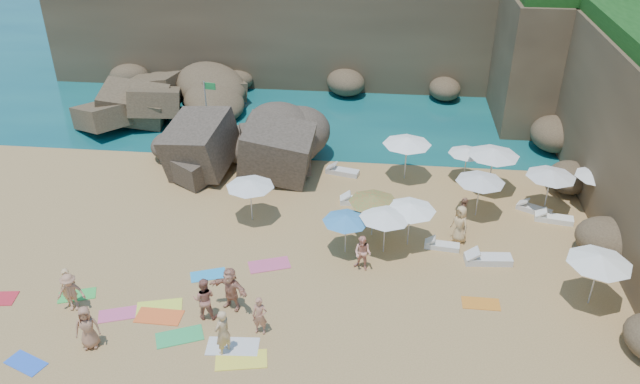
# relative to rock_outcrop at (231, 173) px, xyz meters

# --- Properties ---
(ground) EXTENTS (120.00, 120.00, 0.00)m
(ground) POSITION_rel_rock_outcrop_xyz_m (3.51, -7.99, 0.00)
(ground) COLOR tan
(ground) RESTS_ON ground
(seawater) EXTENTS (120.00, 120.00, 0.00)m
(seawater) POSITION_rel_rock_outcrop_xyz_m (3.51, 22.01, 0.00)
(seawater) COLOR #0C4751
(seawater) RESTS_ON ground
(cliff_back) EXTENTS (44.00, 8.00, 8.00)m
(cliff_back) POSITION_rel_rock_outcrop_xyz_m (5.51, 17.01, 4.00)
(cliff_back) COLOR brown
(cliff_back) RESTS_ON ground
(cliff_corner) EXTENTS (10.00, 12.00, 8.00)m
(cliff_corner) POSITION_rel_rock_outcrop_xyz_m (20.51, 12.01, 4.00)
(cliff_corner) COLOR brown
(cliff_corner) RESTS_ON ground
(rock_promontory) EXTENTS (12.00, 7.00, 2.00)m
(rock_promontory) POSITION_rel_rock_outcrop_xyz_m (-7.49, 8.01, 0.00)
(rock_promontory) COLOR brown
(rock_promontory) RESTS_ON ground
(marina_masts) EXTENTS (3.10, 0.10, 6.00)m
(marina_masts) POSITION_rel_rock_outcrop_xyz_m (-12.99, 22.01, 3.00)
(marina_masts) COLOR white
(marina_masts) RESTS_ON ground
(rock_outcrop) EXTENTS (9.40, 8.29, 3.12)m
(rock_outcrop) POSITION_rel_rock_outcrop_xyz_m (0.00, 0.00, 0.00)
(rock_outcrop) COLOR brown
(rock_outcrop) RESTS_ON ground
(flag_pole) EXTENTS (0.72, 0.12, 3.71)m
(flag_pole) POSITION_rel_rock_outcrop_xyz_m (-2.24, 4.32, 2.37)
(flag_pole) COLOR silver
(flag_pole) RESTS_ON ground
(parasol_0) EXTENTS (2.34, 2.34, 2.21)m
(parasol_0) POSITION_rel_rock_outcrop_xyz_m (2.13, -4.56, 2.03)
(parasol_0) COLOR silver
(parasol_0) RESTS_ON ground
(parasol_1) EXTENTS (2.02, 2.02, 1.91)m
(parasol_1) POSITION_rel_rock_outcrop_xyz_m (12.81, 0.60, 1.75)
(parasol_1) COLOR silver
(parasol_1) RESTS_ON ground
(parasol_2) EXTENTS (2.61, 2.61, 2.47)m
(parasol_2) POSITION_rel_rock_outcrop_xyz_m (9.60, 0.42, 2.26)
(parasol_2) COLOR silver
(parasol_2) RESTS_ON ground
(parasol_3) EXTENTS (2.42, 2.42, 2.29)m
(parasol_3) POSITION_rel_rock_outcrop_xyz_m (16.53, -2.18, 2.10)
(parasol_3) COLOR silver
(parasol_3) RESTS_ON ground
(parasol_4) EXTENTS (2.64, 2.64, 2.50)m
(parasol_4) POSITION_rel_rock_outcrop_xyz_m (13.98, -0.51, 2.29)
(parasol_4) COLOR silver
(parasol_4) RESTS_ON ground
(parasol_5) EXTENTS (2.31, 2.31, 2.19)m
(parasol_5) POSITION_rel_rock_outcrop_xyz_m (8.56, -6.60, 2.01)
(parasol_5) COLOR silver
(parasol_5) RESTS_ON ground
(parasol_6) EXTENTS (2.29, 2.29, 2.16)m
(parasol_6) POSITION_rel_rock_outcrop_xyz_m (7.99, -5.29, 1.99)
(parasol_6) COLOR silver
(parasol_6) RESTS_ON ground
(parasol_7) EXTENTS (2.33, 2.33, 2.20)m
(parasol_7) POSITION_rel_rock_outcrop_xyz_m (9.65, -5.90, 2.02)
(parasol_7) COLOR silver
(parasol_7) RESTS_ON ground
(parasol_8) EXTENTS (2.29, 2.29, 2.17)m
(parasol_8) POSITION_rel_rock_outcrop_xyz_m (18.91, -1.76, 1.99)
(parasol_8) COLOR silver
(parasol_8) RESTS_ON ground
(parasol_9) EXTENTS (2.38, 2.38, 2.25)m
(parasol_9) POSITION_rel_rock_outcrop_xyz_m (13.06, -3.00, 2.06)
(parasol_9) COLOR silver
(parasol_9) RESTS_ON ground
(parasol_10) EXTENTS (2.09, 2.09, 1.98)m
(parasol_10) POSITION_rel_rock_outcrop_xyz_m (6.85, -6.81, 1.82)
(parasol_10) COLOR silver
(parasol_10) RESTS_ON ground
(parasol_11) EXTENTS (2.52, 2.52, 2.38)m
(parasol_11) POSITION_rel_rock_outcrop_xyz_m (16.85, -9.30, 2.18)
(parasol_11) COLOR silver
(parasol_11) RESTS_ON ground
(lounger_0) EXTENTS (1.91, 1.01, 0.28)m
(lounger_0) POSITION_rel_rock_outcrop_xyz_m (6.19, 0.55, 0.14)
(lounger_0) COLOR silver
(lounger_0) RESTS_ON ground
(lounger_1) EXTENTS (1.87, 0.79, 0.28)m
(lounger_1) POSITION_rel_rock_outcrop_xyz_m (7.19, -2.46, 0.14)
(lounger_1) COLOR white
(lounger_1) RESTS_ON ground
(lounger_2) EXTENTS (1.87, 0.89, 0.28)m
(lounger_2) POSITION_rel_rock_outcrop_xyz_m (16.78, -3.18, 0.14)
(lounger_2) COLOR white
(lounger_2) RESTS_ON ground
(lounger_3) EXTENTS (1.62, 0.71, 0.24)m
(lounger_3) POSITION_rel_rock_outcrop_xyz_m (11.21, -6.05, 0.12)
(lounger_3) COLOR silver
(lounger_3) RESTS_ON ground
(lounger_4) EXTENTS (1.75, 1.31, 0.26)m
(lounger_4) POSITION_rel_rock_outcrop_xyz_m (15.99, -2.40, 0.13)
(lounger_4) COLOR silver
(lounger_4) RESTS_ON ground
(lounger_5) EXTENTS (2.09, 0.85, 0.32)m
(lounger_5) POSITION_rel_rock_outcrop_xyz_m (13.16, -6.94, 0.16)
(lounger_5) COLOR silver
(lounger_5) RESTS_ON ground
(towel_0) EXTENTS (1.65, 1.24, 0.03)m
(towel_0) POSITION_rel_rock_outcrop_xyz_m (-4.04, -14.81, 0.01)
(towel_0) COLOR blue
(towel_0) RESTS_ON ground
(towel_1) EXTENTS (1.71, 1.23, 0.03)m
(towel_1) POSITION_rel_rock_outcrop_xyz_m (-1.73, -11.95, 0.01)
(towel_1) COLOR #DA5484
(towel_1) RESTS_ON ground
(towel_2) EXTENTS (1.81, 0.93, 0.03)m
(towel_2) POSITION_rel_rock_outcrop_xyz_m (-0.10, -11.91, 0.02)
(towel_2) COLOR orange
(towel_2) RESTS_ON ground
(towel_3) EXTENTS (1.95, 1.49, 0.03)m
(towel_3) POSITION_rel_rock_outcrop_xyz_m (1.03, -12.92, 0.02)
(towel_3) COLOR green
(towel_3) RESTS_ON ground
(towel_4) EXTENTS (1.99, 1.27, 0.03)m
(towel_4) POSITION_rel_rock_outcrop_xyz_m (3.60, -13.86, 0.02)
(towel_4) COLOR yellow
(towel_4) RESTS_ON ground
(towel_5) EXTENTS (1.98, 1.09, 0.03)m
(towel_5) POSITION_rel_rock_outcrop_xyz_m (3.14, -13.23, 0.02)
(towel_5) COLOR silver
(towel_5) RESTS_ON ground
(towel_8) EXTENTS (1.66, 1.22, 0.03)m
(towel_8) POSITION_rel_rock_outcrop_xyz_m (1.13, -9.13, 0.01)
(towel_8) COLOR #2998DA
(towel_8) RESTS_ON ground
(towel_9) EXTENTS (1.98, 1.45, 0.03)m
(towel_9) POSITION_rel_rock_outcrop_xyz_m (3.61, -8.15, 0.02)
(towel_9) COLOR #CF507A
(towel_9) RESTS_ON ground
(towel_10) EXTENTS (1.51, 0.77, 0.03)m
(towel_10) POSITION_rel_rock_outcrop_xyz_m (12.54, -9.80, 0.01)
(towel_10) COLOR orange
(towel_10) RESTS_ON ground
(towel_11) EXTENTS (1.64, 1.19, 0.03)m
(towel_11) POSITION_rel_rock_outcrop_xyz_m (-3.87, -11.02, 0.01)
(towel_11) COLOR green
(towel_11) RESTS_ON ground
(towel_12) EXTENTS (1.95, 1.32, 0.03)m
(towel_12) POSITION_rel_rock_outcrop_xyz_m (-0.27, -11.39, 0.02)
(towel_12) COLOR #E9F941
(towel_12) RESTS_ON ground
(person_stand_0) EXTENTS (0.69, 0.50, 1.76)m
(person_stand_0) POSITION_rel_rock_outcrop_xyz_m (-3.76, -11.62, 0.88)
(person_stand_0) COLOR tan
(person_stand_0) RESTS_ON ground
(person_stand_1) EXTENTS (0.93, 0.75, 1.83)m
(person_stand_1) POSITION_rel_rock_outcrop_xyz_m (1.74, -11.72, 0.91)
(person_stand_1) COLOR #AA6755
(person_stand_1) RESTS_ON ground
(person_stand_2) EXTENTS (1.13, 0.87, 1.62)m
(person_stand_2) POSITION_rel_rock_outcrop_xyz_m (-0.13, 2.84, 0.81)
(person_stand_2) COLOR #E0A27F
(person_stand_2) RESTS_ON ground
(person_stand_3) EXTENTS (0.48, 1.10, 1.85)m
(person_stand_3) POSITION_rel_rock_outcrop_xyz_m (12.20, -4.59, 0.93)
(person_stand_3) COLOR #A46F52
(person_stand_3) RESTS_ON ground
(person_stand_4) EXTENTS (0.96, 1.00, 1.85)m
(person_stand_4) POSITION_rel_rock_outcrop_xyz_m (11.99, -5.39, 0.92)
(person_stand_4) COLOR tan
(person_stand_4) RESTS_ON ground
(person_stand_5) EXTENTS (1.75, 0.82, 1.82)m
(person_stand_5) POSITION_rel_rock_outcrop_xyz_m (-3.38, 4.00, 0.91)
(person_stand_5) COLOR tan
(person_stand_5) RESTS_ON ground
(person_stand_6) EXTENTS (0.76, 0.84, 1.92)m
(person_stand_6) POSITION_rel_rock_outcrop_xyz_m (2.90, -13.51, 0.96)
(person_stand_6) COLOR tan
(person_stand_6) RESTS_ON ground
(person_lie_0) EXTENTS (1.33, 1.83, 0.45)m
(person_lie_0) POSITION_rel_rock_outcrop_xyz_m (-3.58, -11.85, 0.22)
(person_lie_0) COLOR tan
(person_lie_0) RESTS_ON ground
(person_lie_2) EXTENTS (1.37, 1.97, 0.48)m
(person_lie_2) POSITION_rel_rock_outcrop_xyz_m (-2.05, -13.74, 0.24)
(person_lie_2) COLOR #A47052
(person_lie_2) RESTS_ON ground
(person_lie_3) EXTENTS (2.32, 2.39, 0.50)m
(person_lie_3) POSITION_rel_rock_outcrop_xyz_m (2.62, -11.08, 0.25)
(person_lie_3) COLOR tan
(person_lie_3) RESTS_ON ground
(person_lie_4) EXTENTS (0.70, 1.63, 0.38)m
(person_lie_4) POSITION_rel_rock_outcrop_xyz_m (4.03, -12.37, 0.19)
(person_lie_4) COLOR #AE7157
(person_lie_4) RESTS_ON ground
(person_lie_5) EXTENTS (1.36, 1.80, 0.61)m
(person_lie_5) POSITION_rel_rock_outcrop_xyz_m (7.67, -8.00, 0.31)
(person_lie_5) COLOR #EEA087
(person_lie_5) RESTS_ON ground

